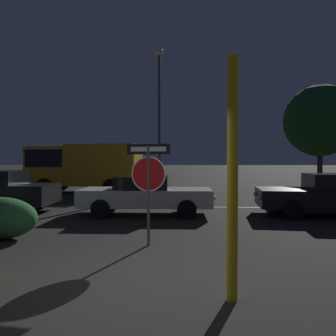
{
  "coord_description": "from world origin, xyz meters",
  "views": [
    {
      "loc": [
        1.19,
        -4.57,
        1.8
      ],
      "look_at": [
        0.68,
        5.64,
        1.57
      ],
      "focal_mm": 35.0,
      "sensor_mm": 36.0,
      "label": 1
    }
  ],
  "objects_px": {
    "passing_car_3": "(335,195)",
    "delivery_truck": "(82,165)",
    "yellow_pole_right": "(232,179)",
    "passing_car_2": "(146,195)",
    "tree_0": "(320,121)",
    "stop_sign": "(148,173)",
    "street_lamp": "(159,101)"
  },
  "relations": [
    {
      "from": "delivery_truck",
      "to": "yellow_pole_right",
      "type": "bearing_deg",
      "value": -151.08
    },
    {
      "from": "stop_sign",
      "to": "tree_0",
      "type": "bearing_deg",
      "value": 64.92
    },
    {
      "from": "street_lamp",
      "to": "yellow_pole_right",
      "type": "bearing_deg",
      "value": -81.72
    },
    {
      "from": "street_lamp",
      "to": "tree_0",
      "type": "relative_size",
      "value": 1.21
    },
    {
      "from": "stop_sign",
      "to": "passing_car_2",
      "type": "relative_size",
      "value": 0.49
    },
    {
      "from": "passing_car_2",
      "to": "tree_0",
      "type": "bearing_deg",
      "value": 135.19
    },
    {
      "from": "yellow_pole_right",
      "to": "tree_0",
      "type": "relative_size",
      "value": 0.48
    },
    {
      "from": "passing_car_3",
      "to": "tree_0",
      "type": "xyz_separation_m",
      "value": [
        3.68,
        10.22,
        3.61
      ]
    },
    {
      "from": "passing_car_2",
      "to": "street_lamp",
      "type": "bearing_deg",
      "value": 179.81
    },
    {
      "from": "passing_car_2",
      "to": "passing_car_3",
      "type": "bearing_deg",
      "value": 88.71
    },
    {
      "from": "passing_car_3",
      "to": "street_lamp",
      "type": "bearing_deg",
      "value": 47.16
    },
    {
      "from": "passing_car_2",
      "to": "tree_0",
      "type": "relative_size",
      "value": 0.68
    },
    {
      "from": "yellow_pole_right",
      "to": "delivery_truck",
      "type": "relative_size",
      "value": 0.49
    },
    {
      "from": "stop_sign",
      "to": "street_lamp",
      "type": "relative_size",
      "value": 0.27
    },
    {
      "from": "stop_sign",
      "to": "delivery_truck",
      "type": "distance_m",
      "value": 12.72
    },
    {
      "from": "stop_sign",
      "to": "street_lamp",
      "type": "distance_m",
      "value": 11.45
    },
    {
      "from": "passing_car_2",
      "to": "passing_car_3",
      "type": "distance_m",
      "value": 6.17
    },
    {
      "from": "passing_car_2",
      "to": "street_lamp",
      "type": "relative_size",
      "value": 0.56
    },
    {
      "from": "yellow_pole_right",
      "to": "passing_car_2",
      "type": "height_order",
      "value": "yellow_pole_right"
    },
    {
      "from": "stop_sign",
      "to": "passing_car_2",
      "type": "distance_m",
      "value": 4.14
    },
    {
      "from": "yellow_pole_right",
      "to": "stop_sign",
      "type": "bearing_deg",
      "value": 117.27
    },
    {
      "from": "yellow_pole_right",
      "to": "tree_0",
      "type": "height_order",
      "value": "tree_0"
    },
    {
      "from": "passing_car_2",
      "to": "delivery_truck",
      "type": "bearing_deg",
      "value": -149.77
    },
    {
      "from": "yellow_pole_right",
      "to": "street_lamp",
      "type": "xyz_separation_m",
      "value": [
        -1.97,
        13.55,
        3.46
      ]
    },
    {
      "from": "stop_sign",
      "to": "tree_0",
      "type": "height_order",
      "value": "tree_0"
    },
    {
      "from": "stop_sign",
      "to": "street_lamp",
      "type": "xyz_separation_m",
      "value": [
        -0.6,
        10.89,
        3.5
      ]
    },
    {
      "from": "street_lamp",
      "to": "tree_0",
      "type": "height_order",
      "value": "street_lamp"
    },
    {
      "from": "street_lamp",
      "to": "tree_0",
      "type": "bearing_deg",
      "value": 18.3
    },
    {
      "from": "stop_sign",
      "to": "yellow_pole_right",
      "type": "bearing_deg",
      "value": -54.5
    },
    {
      "from": "passing_car_2",
      "to": "street_lamp",
      "type": "xyz_separation_m",
      "value": [
        -0.06,
        6.88,
        4.37
      ]
    },
    {
      "from": "passing_car_3",
      "to": "delivery_truck",
      "type": "distance_m",
      "value": 13.25
    },
    {
      "from": "tree_0",
      "to": "passing_car_3",
      "type": "bearing_deg",
      "value": -109.78
    }
  ]
}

